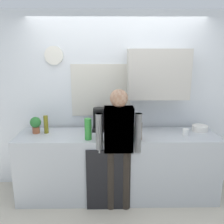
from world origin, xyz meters
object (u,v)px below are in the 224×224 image
Objects in this scene: bottle_clear_soda at (88,129)px; bottle_amber_beer at (140,131)px; storage_canister at (130,131)px; coffee_maker at (99,120)px; cup_white_mug at (186,132)px; person_at_sink at (119,141)px; bottle_olive_oil at (46,124)px; dish_soap at (117,130)px; person_guest at (119,141)px; mixing_bowl at (200,128)px; potted_plant at (36,124)px.

bottle_amber_beer is at bearing -2.38° from bottle_clear_soda.
coffee_maker is at bearing 141.55° from storage_canister.
cup_white_mug is at bearing 13.62° from bottle_amber_beer.
bottle_olive_oil is at bearing 145.23° from person_at_sink.
dish_soap is 0.11× the size of person_guest.
bottle_olive_oil is at bearing 176.00° from cup_white_mug.
storage_canister is at bearing 6.35° from bottle_clear_soda.
person_at_sink is (0.02, -0.24, -0.06)m from dish_soap.
storage_canister reaches higher than mixing_bowl.
bottle_clear_soda is at bearing -108.62° from coffee_maker.
mixing_bowl is at bearing 5.83° from person_at_sink.
potted_plant is 0.14× the size of person_guest.
coffee_maker is 0.53m from storage_canister.
potted_plant is (-0.14, 0.00, 0.01)m from bottle_olive_oil.
dish_soap reaches higher than storage_canister.
bottle_amber_beer is 0.14m from storage_canister.
dish_soap is at bearing -65.55° from person_guest.
bottle_amber_beer is 0.14× the size of person_guest.
mixing_bowl is 1.22× the size of dish_soap.
coffee_maker is 1.32× the size of bottle_olive_oil.
dish_soap is (-0.93, -0.00, 0.03)m from cup_white_mug.
cup_white_mug is at bearing -143.91° from mixing_bowl.
person_at_sink is (0.26, -0.50, -0.13)m from coffee_maker.
person_guest is at bearing -18.19° from potted_plant.
person_guest is (-0.91, -0.24, -0.03)m from cup_white_mug.
person_guest reaches higher than bottle_olive_oil.
person_at_sink is 0.00m from person_guest.
person_guest reaches higher than coffee_maker.
person_at_sink is at bearing -62.93° from coffee_maker.
potted_plant is at bearing 171.11° from storage_canister.
bottle_clear_soda is (0.60, -0.26, 0.02)m from bottle_olive_oil.
storage_canister is 0.11× the size of person_at_sink.
bottle_olive_oil is 0.16× the size of person_at_sink.
bottle_clear_soda is at bearing 150.03° from person_at_sink.
potted_plant is 0.14× the size of person_at_sink.
mixing_bowl is 1.29× the size of storage_canister.
bottle_olive_oil is at bearing 167.10° from bottle_amber_beer.
mixing_bowl is at bearing 1.46° from potted_plant.
storage_canister is 0.11× the size of person_guest.
mixing_bowl is at bearing 14.39° from storage_canister.
bottle_amber_beer is 1.00× the size of potted_plant.
storage_canister is (0.18, -0.07, 0.01)m from dish_soap.
bottle_clear_soda is at bearing -174.36° from cup_white_mug.
person_at_sink is at bearing -86.13° from dish_soap.
cup_white_mug is 0.76m from storage_canister.
dish_soap is 1.06× the size of storage_canister.
dish_soap is (0.97, -0.14, -0.05)m from bottle_olive_oil.
potted_plant is 1.13m from dish_soap.
bottle_clear_soda is 0.79m from potted_plant.
storage_canister is (-0.75, -0.07, 0.04)m from cup_white_mug.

